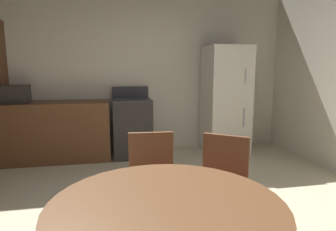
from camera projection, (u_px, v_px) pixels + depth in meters
wall_back at (135, 71)px, 4.94m from camera, size 5.42×0.12×2.70m
kitchen_counter at (44, 132)px, 4.42m from camera, size 1.96×0.60×0.90m
oven_range at (132, 127)px, 4.67m from camera, size 0.60×0.60×1.10m
refrigerator at (226, 100)px, 4.86m from camera, size 0.68×0.68×1.76m
microwave at (12, 94)px, 4.25m from camera, size 0.44×0.32×0.26m
chair_northeast at (221, 183)px, 2.32m from camera, size 0.56×0.56×0.87m
chair_north at (152, 179)px, 2.41m from camera, size 0.43×0.43×0.87m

